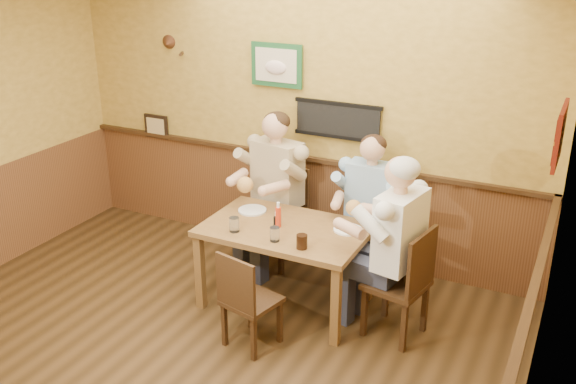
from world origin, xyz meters
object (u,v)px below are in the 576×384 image
object	(u,v)px
diner_blue_polo	(370,217)
water_glass_left	(234,225)
chair_back_left	(278,217)
water_glass_mid	(275,234)
chair_near_side	(252,298)
hot_sauce_bottle	(278,216)
dining_table	(285,237)
salt_shaker	(277,216)
cola_tumbler	(302,242)
pepper_shaker	(275,221)
diner_white_elder	(398,259)
chair_back_right	(369,236)
diner_tan_shirt	(278,198)
chair_right_end	(397,282)

from	to	relation	value
diner_blue_polo	water_glass_left	xyz separation A→B (m)	(-0.86, -1.02, 0.17)
chair_back_left	water_glass_mid	xyz separation A→B (m)	(0.46, -0.95, 0.32)
chair_near_side	hot_sauce_bottle	size ratio (longest dim) A/B	4.13
chair_back_left	hot_sauce_bottle	world-z (taller)	chair_back_left
water_glass_mid	dining_table	bearing A→B (deg)	98.68
dining_table	salt_shaker	distance (m)	0.20
diner_blue_polo	cola_tumbler	world-z (taller)	diner_blue_polo
chair_near_side	salt_shaker	distance (m)	0.86
salt_shaker	pepper_shaker	size ratio (longest dim) A/B	0.98
dining_table	water_glass_left	xyz separation A→B (m)	(-0.35, -0.27, 0.16)
hot_sauce_bottle	dining_table	bearing A→B (deg)	21.34
chair_back_left	salt_shaker	world-z (taller)	chair_back_left
water_glass_left	water_glass_mid	bearing A→B (deg)	-1.50
diner_white_elder	salt_shaker	size ratio (longest dim) A/B	16.58
chair_back_left	chair_back_right	world-z (taller)	chair_back_left
water_glass_mid	water_glass_left	bearing A→B (deg)	178.50
diner_blue_polo	diner_white_elder	bearing A→B (deg)	-55.95
dining_table	chair_back_left	xyz separation A→B (m)	(-0.42, 0.67, -0.17)
water_glass_mid	salt_shaker	xyz separation A→B (m)	(-0.17, 0.37, -0.02)
diner_blue_polo	hot_sauce_bottle	size ratio (longest dim) A/B	6.35
water_glass_mid	hot_sauce_bottle	size ratio (longest dim) A/B	0.60
chair_back_right	diner_white_elder	size ratio (longest dim) A/B	0.65
chair_back_right	chair_back_left	bearing A→B (deg)	-174.12
diner_white_elder	hot_sauce_bottle	xyz separation A→B (m)	(-1.07, 0.01, 0.16)
chair_back_right	diner_tan_shirt	xyz separation A→B (m)	(-0.93, -0.08, 0.25)
diner_blue_polo	water_glass_left	bearing A→B (deg)	-129.04
hot_sauce_bottle	salt_shaker	world-z (taller)	hot_sauce_bottle
chair_right_end	diner_blue_polo	distance (m)	0.94
diner_white_elder	water_glass_mid	size ratio (longest dim) A/B	11.41
diner_white_elder	chair_back_right	bearing A→B (deg)	-135.74
diner_white_elder	cola_tumbler	size ratio (longest dim) A/B	11.77
chair_near_side	diner_tan_shirt	distance (m)	1.45
water_glass_mid	cola_tumbler	bearing A→B (deg)	-5.36
dining_table	diner_tan_shirt	bearing A→B (deg)	121.87
diner_white_elder	pepper_shaker	xyz separation A→B (m)	(-1.10, 0.01, 0.10)
water_glass_left	hot_sauce_bottle	bearing A→B (deg)	40.62
dining_table	diner_tan_shirt	world-z (taller)	diner_tan_shirt
water_glass_left	hot_sauce_bottle	world-z (taller)	hot_sauce_bottle
pepper_shaker	diner_tan_shirt	bearing A→B (deg)	115.67
diner_white_elder	salt_shaker	distance (m)	1.15
water_glass_mid	hot_sauce_bottle	world-z (taller)	hot_sauce_bottle
diner_blue_polo	pepper_shaker	distance (m)	0.98
dining_table	chair_right_end	xyz separation A→B (m)	(1.02, -0.03, -0.17)
water_glass_left	cola_tumbler	xyz separation A→B (m)	(0.65, -0.03, -0.00)
dining_table	diner_white_elder	size ratio (longest dim) A/B	1.01
chair_near_side	diner_white_elder	bearing A→B (deg)	-133.44
chair_back_left	chair_right_end	size ratio (longest dim) A/B	1.01
water_glass_left	pepper_shaker	size ratio (longest dim) A/B	1.49
chair_right_end	pepper_shaker	size ratio (longest dim) A/B	11.35
dining_table	chair_right_end	size ratio (longest dim) A/B	1.45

